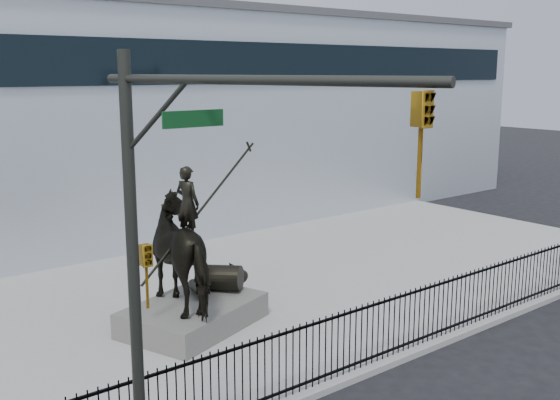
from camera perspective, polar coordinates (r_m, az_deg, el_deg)
ground at (r=15.37m, az=13.44°, el=-15.00°), size 120.00×120.00×0.00m
plaza at (r=20.01m, az=-2.65°, el=-8.15°), size 30.00×12.00×0.15m
building at (r=30.47m, az=-17.35°, el=6.57°), size 44.00×14.00×9.00m
picket_fence at (r=15.72m, az=9.95°, el=-10.63°), size 22.10×0.10×1.50m
statue_plinth at (r=17.39m, az=-7.55°, el=-9.88°), size 4.08×3.41×0.65m
equestrian_statue at (r=16.91m, az=-7.56°, el=-4.45°), size 4.23×3.38×3.78m
traffic_signal_left at (r=9.20m, az=-9.02°, el=-5.86°), size 1.52×4.84×7.00m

